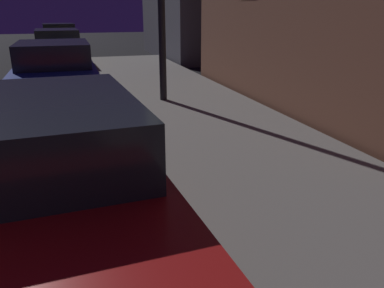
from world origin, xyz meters
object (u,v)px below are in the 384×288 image
at_px(car_red, 44,177).
at_px(car_yellow_cab, 58,48).
at_px(car_blue, 55,73).
at_px(car_black, 59,37).

height_order(car_red, car_yellow_cab, same).
xyz_separation_m(car_red, car_yellow_cab, (0.00, 12.98, -0.01)).
bearing_deg(car_red, car_yellow_cab, 89.99).
distance_m(car_blue, car_yellow_cab, 6.59).
bearing_deg(car_blue, car_red, -90.01).
xyz_separation_m(car_red, car_blue, (0.00, 6.39, -0.01)).
bearing_deg(car_yellow_cab, car_red, -90.01).
bearing_deg(car_black, car_blue, -90.01).
height_order(car_red, car_blue, same).
height_order(car_red, car_black, same).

